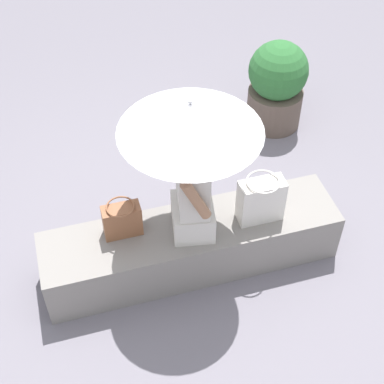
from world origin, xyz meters
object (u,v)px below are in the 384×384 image
Objects in this scene: parasol at (190,118)px; planter_near at (277,85)px; handbag_black at (122,220)px; person_seated at (193,188)px; tote_bag_canvas at (261,200)px.

parasol reaches higher than planter_near.
parasol is at bearing 48.83° from planter_near.
parasol is 0.95m from handbag_black.
parasol reaches higher than person_seated.
handbag_black is (0.47, -0.06, -0.82)m from parasol.
parasol reaches higher than handbag_black.
person_seated is 0.55m from handbag_black.
parasol is 2.08m from planter_near.
tote_bag_canvas reaches higher than handbag_black.
parasol is 3.02× the size of tote_bag_canvas.
planter_near is (-1.22, -1.40, -0.93)m from parasol.
tote_bag_canvas is 1.64m from planter_near.
person_seated is at bearing 169.44° from handbag_black.
person_seated is 3.37× the size of handbag_black.
handbag_black is 0.32× the size of planter_near.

